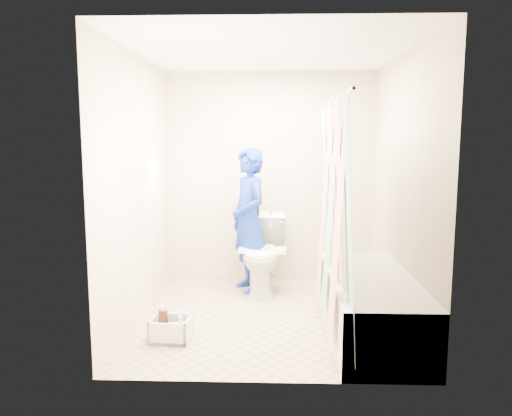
{
  "coord_description": "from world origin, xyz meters",
  "views": [
    {
      "loc": [
        0.03,
        -4.49,
        1.65
      ],
      "look_at": [
        -0.13,
        0.27,
        0.98
      ],
      "focal_mm": 35.0,
      "sensor_mm": 36.0,
      "label": 1
    }
  ],
  "objects_px": {
    "bathtub": "(370,304)",
    "toilet": "(263,254)",
    "plumber": "(249,220)",
    "cleaning_caddy": "(172,330)"
  },
  "relations": [
    {
      "from": "toilet",
      "to": "cleaning_caddy",
      "type": "xyz_separation_m",
      "value": [
        -0.72,
        -1.39,
        -0.32
      ]
    },
    {
      "from": "bathtub",
      "to": "plumber",
      "type": "height_order",
      "value": "plumber"
    },
    {
      "from": "toilet",
      "to": "cleaning_caddy",
      "type": "relative_size",
      "value": 2.41
    },
    {
      "from": "bathtub",
      "to": "plumber",
      "type": "relative_size",
      "value": 1.14
    },
    {
      "from": "bathtub",
      "to": "toilet",
      "type": "bearing_deg",
      "value": 127.65
    },
    {
      "from": "plumber",
      "to": "bathtub",
      "type": "bearing_deg",
      "value": 14.8
    },
    {
      "from": "toilet",
      "to": "bathtub",
      "type": "bearing_deg",
      "value": -48.37
    },
    {
      "from": "plumber",
      "to": "cleaning_caddy",
      "type": "distance_m",
      "value": 1.66
    },
    {
      "from": "bathtub",
      "to": "toilet",
      "type": "distance_m",
      "value": 1.51
    },
    {
      "from": "bathtub",
      "to": "cleaning_caddy",
      "type": "xyz_separation_m",
      "value": [
        -1.64,
        -0.19,
        -0.18
      ]
    }
  ]
}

